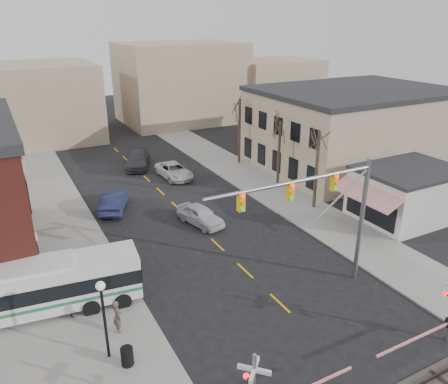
{
  "coord_description": "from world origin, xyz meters",
  "views": [
    {
      "loc": [
        -12.85,
        -15.21,
        15.52
      ],
      "look_at": [
        1.23,
        11.28,
        3.5
      ],
      "focal_mm": 35.0,
      "sensor_mm": 36.0,
      "label": 1
    }
  ],
  "objects_px": {
    "car_c": "(174,171)",
    "pedestrian_near": "(117,316)",
    "street_lamp": "(103,304)",
    "car_a": "(200,215)",
    "car_b": "(114,201)",
    "pedestrian_far": "(74,302)",
    "rr_crossing_east": "(447,311)",
    "transit_bus": "(32,288)",
    "traffic_signal_mast": "(326,204)",
    "trash_bin": "(127,356)",
    "car_d": "(138,160)"
  },
  "relations": [
    {
      "from": "car_c",
      "to": "rr_crossing_east",
      "type": "bearing_deg",
      "value": -87.59
    },
    {
      "from": "trash_bin",
      "to": "car_a",
      "type": "bearing_deg",
      "value": 52.18
    },
    {
      "from": "street_lamp",
      "to": "trash_bin",
      "type": "bearing_deg",
      "value": -55.29
    },
    {
      "from": "street_lamp",
      "to": "car_d",
      "type": "height_order",
      "value": "street_lamp"
    },
    {
      "from": "pedestrian_near",
      "to": "pedestrian_far",
      "type": "xyz_separation_m",
      "value": [
        -1.76,
        2.55,
        -0.18
      ]
    },
    {
      "from": "transit_bus",
      "to": "rr_crossing_east",
      "type": "height_order",
      "value": "rr_crossing_east"
    },
    {
      "from": "street_lamp",
      "to": "car_a",
      "type": "xyz_separation_m",
      "value": [
        10.33,
        11.5,
        -2.4
      ]
    },
    {
      "from": "trash_bin",
      "to": "pedestrian_near",
      "type": "relative_size",
      "value": 0.51
    },
    {
      "from": "street_lamp",
      "to": "car_d",
      "type": "distance_m",
      "value": 29.89
    },
    {
      "from": "car_a",
      "to": "car_c",
      "type": "relative_size",
      "value": 0.85
    },
    {
      "from": "transit_bus",
      "to": "car_d",
      "type": "xyz_separation_m",
      "value": [
        13.12,
        22.61,
        -0.87
      ]
    },
    {
      "from": "car_b",
      "to": "transit_bus",
      "type": "bearing_deg",
      "value": 81.29
    },
    {
      "from": "rr_crossing_east",
      "to": "trash_bin",
      "type": "relative_size",
      "value": 5.95
    },
    {
      "from": "trash_bin",
      "to": "street_lamp",
      "type": "bearing_deg",
      "value": 124.71
    },
    {
      "from": "transit_bus",
      "to": "pedestrian_near",
      "type": "height_order",
      "value": "transit_bus"
    },
    {
      "from": "trash_bin",
      "to": "rr_crossing_east",
      "type": "bearing_deg",
      "value": -22.11
    },
    {
      "from": "street_lamp",
      "to": "car_b",
      "type": "distance_m",
      "value": 18.36
    },
    {
      "from": "traffic_signal_mast",
      "to": "car_c",
      "type": "relative_size",
      "value": 2.01
    },
    {
      "from": "street_lamp",
      "to": "pedestrian_far",
      "type": "relative_size",
      "value": 2.84
    },
    {
      "from": "street_lamp",
      "to": "trash_bin",
      "type": "height_order",
      "value": "street_lamp"
    },
    {
      "from": "trash_bin",
      "to": "car_c",
      "type": "distance_m",
      "value": 26.52
    },
    {
      "from": "car_b",
      "to": "car_c",
      "type": "relative_size",
      "value": 0.96
    },
    {
      "from": "rr_crossing_east",
      "to": "pedestrian_near",
      "type": "bearing_deg",
      "value": 149.34
    },
    {
      "from": "traffic_signal_mast",
      "to": "rr_crossing_east",
      "type": "relative_size",
      "value": 1.92
    },
    {
      "from": "pedestrian_near",
      "to": "car_d",
      "type": "bearing_deg",
      "value": -23.4
    },
    {
      "from": "pedestrian_far",
      "to": "transit_bus",
      "type": "bearing_deg",
      "value": 93.27
    },
    {
      "from": "transit_bus",
      "to": "trash_bin",
      "type": "distance_m",
      "value": 7.23
    },
    {
      "from": "car_d",
      "to": "car_b",
      "type": "bearing_deg",
      "value": -93.95
    },
    {
      "from": "transit_bus",
      "to": "traffic_signal_mast",
      "type": "distance_m",
      "value": 17.0
    },
    {
      "from": "traffic_signal_mast",
      "to": "rr_crossing_east",
      "type": "xyz_separation_m",
      "value": [
        2.52,
        -6.62,
        -3.81
      ]
    },
    {
      "from": "pedestrian_near",
      "to": "pedestrian_far",
      "type": "relative_size",
      "value": 1.24
    },
    {
      "from": "car_a",
      "to": "car_b",
      "type": "relative_size",
      "value": 0.88
    },
    {
      "from": "car_b",
      "to": "pedestrian_near",
      "type": "bearing_deg",
      "value": 99.35
    },
    {
      "from": "transit_bus",
      "to": "car_b",
      "type": "xyz_separation_m",
      "value": [
        7.68,
        12.21,
        -0.86
      ]
    },
    {
      "from": "trash_bin",
      "to": "car_b",
      "type": "relative_size",
      "value": 0.18
    },
    {
      "from": "rr_crossing_east",
      "to": "pedestrian_near",
      "type": "xyz_separation_m",
      "value": [
        -14.37,
        8.52,
        -0.92
      ]
    },
    {
      "from": "traffic_signal_mast",
      "to": "transit_bus",
      "type": "bearing_deg",
      "value": 160.15
    },
    {
      "from": "car_a",
      "to": "car_b",
      "type": "height_order",
      "value": "car_b"
    },
    {
      "from": "car_c",
      "to": "pedestrian_near",
      "type": "distance_m",
      "value": 24.12
    },
    {
      "from": "pedestrian_near",
      "to": "transit_bus",
      "type": "bearing_deg",
      "value": 41.15
    },
    {
      "from": "transit_bus",
      "to": "car_a",
      "type": "xyz_separation_m",
      "value": [
        13.08,
        6.18,
        -0.93
      ]
    },
    {
      "from": "car_a",
      "to": "car_d",
      "type": "xyz_separation_m",
      "value": [
        0.04,
        16.44,
        0.06
      ]
    },
    {
      "from": "trash_bin",
      "to": "pedestrian_near",
      "type": "xyz_separation_m",
      "value": [
        0.27,
        2.57,
        0.46
      ]
    },
    {
      "from": "rr_crossing_east",
      "to": "pedestrian_far",
      "type": "distance_m",
      "value": 19.59
    },
    {
      "from": "rr_crossing_east",
      "to": "car_d",
      "type": "bearing_deg",
      "value": 98.06
    },
    {
      "from": "street_lamp",
      "to": "car_a",
      "type": "relative_size",
      "value": 0.94
    },
    {
      "from": "transit_bus",
      "to": "car_d",
      "type": "distance_m",
      "value": 26.16
    },
    {
      "from": "transit_bus",
      "to": "pedestrian_far",
      "type": "relative_size",
      "value": 7.93
    },
    {
      "from": "traffic_signal_mast",
      "to": "trash_bin",
      "type": "relative_size",
      "value": 11.39
    },
    {
      "from": "car_b",
      "to": "pedestrian_near",
      "type": "relative_size",
      "value": 2.77
    }
  ]
}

